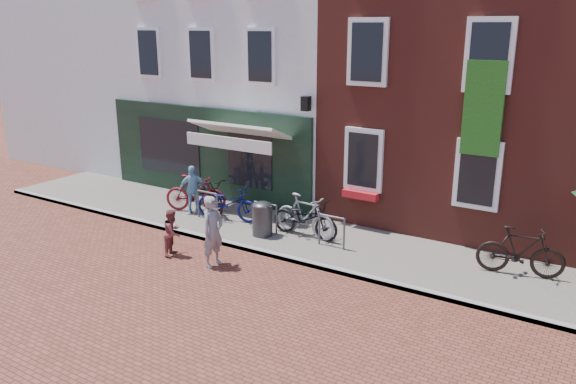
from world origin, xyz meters
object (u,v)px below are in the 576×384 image
Objects in this scene: bicycle_0 at (209,193)px; bicycle_5 at (521,251)px; bicycle_2 at (228,203)px; bicycle_4 at (305,218)px; boy at (173,232)px; bicycle_1 at (195,193)px; cafe_person at (193,189)px; bicycle_3 at (305,216)px; litter_bin at (262,217)px; woman at (213,231)px.

bicycle_0 is 8.87m from bicycle_5.
bicycle_2 is 2.54m from bicycle_4.
bicycle_1 is (-1.58, 2.66, 0.07)m from boy.
cafe_person is at bearing -178.13° from bicycle_0.
bicycle_3 is (3.59, -0.37, 0.06)m from bicycle_0.
bicycle_4 is (2.25, 2.59, 0.02)m from boy.
litter_bin is 2.08m from woman.
bicycle_3 reaches higher than litter_bin.
woman is 3.88m from bicycle_1.
bicycle_1 is at bearing 13.39° from boy.
bicycle_2 is 1.03× the size of bicycle_5.
bicycle_4 is at bearing 137.73° from cafe_person.
cafe_person is 9.07m from bicycle_5.
bicycle_1 and bicycle_5 have the same top height.
bicycle_2 is (1.28, -0.09, -0.06)m from bicycle_1.
boy is at bearing 146.92° from bicycle_3.
cafe_person is at bearing 98.31° from bicycle_3.
bicycle_3 reaches higher than bicycle_4.
bicycle_5 reaches higher than bicycle_4.
bicycle_5 is at bearing -96.61° from bicycle_2.
cafe_person is (-2.83, 2.53, -0.03)m from woman.
bicycle_3 is (0.99, 0.55, 0.05)m from litter_bin.
boy is 3.09m from bicycle_1.
bicycle_2 is 2.52m from bicycle_3.
bicycle_2 is at bearing -10.67° from boy.
bicycle_4 is at bearing -58.23° from boy.
woman is 1.45× the size of boy.
bicycle_0 is 3.64m from bicycle_4.
boy is at bearing -130.46° from bicycle_0.
bicycle_5 is at bearing 140.25° from cafe_person.
bicycle_0 is at bearing 160.49° from litter_bin.
bicycle_3 is (3.79, -0.02, 0.00)m from bicycle_1.
woman is at bearing -154.20° from bicycle_1.
woman reaches higher than litter_bin.
bicycle_3 is at bearing 29.17° from litter_bin.
bicycle_5 reaches higher than bicycle_2.
bicycle_4 is (1.02, 0.51, -0.00)m from litter_bin.
bicycle_3 is 0.08m from bicycle_4.
bicycle_1 is 1.28m from bicycle_2.
bicycle_1 reaches higher than bicycle_2.
boy is (-1.26, -0.02, -0.27)m from woman.
boy is 8.09m from bicycle_5.
bicycle_3 is at bearing -98.60° from bicycle_2.
cafe_person is at bearing 80.62° from bicycle_2.
boy is at bearing 78.61° from cafe_person.
cafe_person is 3.78m from bicycle_3.
litter_bin is at bearing -47.88° from boy.
woman is 2.76m from bicycle_4.
woman is 3.79m from cafe_person.
woman is 1.19× the size of cafe_person.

